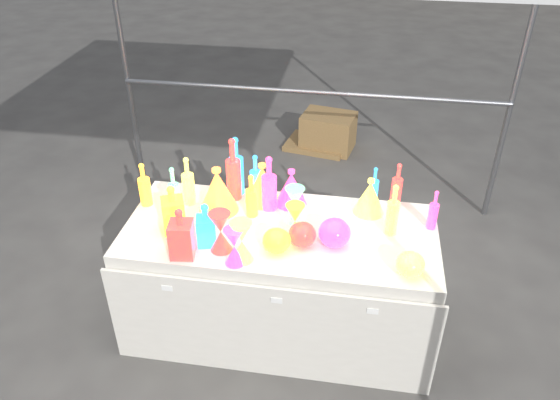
# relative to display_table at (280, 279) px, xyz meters

# --- Properties ---
(ground) EXTENTS (80.00, 80.00, 0.00)m
(ground) POSITION_rel_display_table_xyz_m (-0.00, 0.01, -0.37)
(ground) COLOR #5C5A55
(ground) RESTS_ON ground
(display_table) EXTENTS (1.84, 0.83, 0.75)m
(display_table) POSITION_rel_display_table_xyz_m (0.00, 0.00, 0.00)
(display_table) COLOR silver
(display_table) RESTS_ON ground
(cardboard_box_closed) EXTENTS (0.57, 0.46, 0.37)m
(cardboard_box_closed) POSITION_rel_display_table_xyz_m (0.09, 2.48, -0.19)
(cardboard_box_closed) COLOR olive
(cardboard_box_closed) RESTS_ON ground
(cardboard_box_flat) EXTENTS (0.67, 0.54, 0.05)m
(cardboard_box_flat) POSITION_rel_display_table_xyz_m (-0.02, 2.49, -0.35)
(cardboard_box_flat) COLOR olive
(cardboard_box_flat) RESTS_ON ground
(bottle_0) EXTENTS (0.09, 0.09, 0.28)m
(bottle_0) POSITION_rel_display_table_xyz_m (-0.85, 0.14, 0.52)
(bottle_0) COLOR red
(bottle_0) RESTS_ON display_table
(bottle_1) EXTENTS (0.10, 0.10, 0.39)m
(bottle_1) POSITION_rel_display_table_xyz_m (-0.33, 0.36, 0.57)
(bottle_1) COLOR #167B29
(bottle_1) RESTS_ON display_table
(bottle_2) EXTENTS (0.10, 0.10, 0.41)m
(bottle_2) POSITION_rel_display_table_xyz_m (-0.33, 0.29, 0.58)
(bottle_2) COLOR #D06115
(bottle_2) RESTS_ON display_table
(bottle_3) EXTENTS (0.11, 0.11, 0.36)m
(bottle_3) POSITION_rel_display_table_xyz_m (-0.10, 0.21, 0.55)
(bottle_3) COLOR blue
(bottle_3) RESTS_ON display_table
(bottle_4) EXTENTS (0.09, 0.09, 0.32)m
(bottle_4) POSITION_rel_display_table_xyz_m (-0.59, 0.20, 0.53)
(bottle_4) COLOR #126072
(bottle_4) RESTS_ON display_table
(bottle_5) EXTENTS (0.09, 0.09, 0.31)m
(bottle_5) POSITION_rel_display_table_xyz_m (-0.64, 0.07, 0.53)
(bottle_5) COLOR #A9216B
(bottle_5) RESTS_ON display_table
(bottle_6) EXTENTS (0.09, 0.09, 0.28)m
(bottle_6) POSITION_rel_display_table_xyz_m (-0.19, 0.12, 0.51)
(bottle_6) COLOR red
(bottle_6) RESTS_ON display_table
(bottle_7) EXTENTS (0.09, 0.09, 0.30)m
(bottle_7) POSITION_rel_display_table_xyz_m (-0.20, 0.31, 0.53)
(bottle_7) COLOR #167B29
(bottle_7) RESTS_ON display_table
(decanter_0) EXTENTS (0.16, 0.16, 0.29)m
(decanter_0) POSITION_rel_display_table_xyz_m (-0.59, -0.09, 0.52)
(decanter_0) COLOR red
(decanter_0) RESTS_ON display_table
(decanter_1) EXTENTS (0.14, 0.14, 0.29)m
(decanter_1) POSITION_rel_display_table_xyz_m (-0.48, -0.30, 0.52)
(decanter_1) COLOR #D06115
(decanter_1) RESTS_ON display_table
(decanter_2) EXTENTS (0.13, 0.13, 0.26)m
(decanter_2) POSITION_rel_display_table_xyz_m (-0.38, -0.19, 0.51)
(decanter_2) COLOR #167B29
(decanter_2) RESTS_ON display_table
(hourglass_0) EXTENTS (0.14, 0.14, 0.24)m
(hourglass_0) POSITION_rel_display_table_xyz_m (-0.28, -0.23, 0.50)
(hourglass_0) COLOR #D06115
(hourglass_0) RESTS_ON display_table
(hourglass_1) EXTENTS (0.14, 0.14, 0.22)m
(hourglass_1) POSITION_rel_display_table_xyz_m (-0.19, -0.33, 0.48)
(hourglass_1) COLOR blue
(hourglass_1) RESTS_ON display_table
(hourglass_2) EXTENTS (0.12, 0.12, 0.24)m
(hourglass_2) POSITION_rel_display_table_xyz_m (-0.15, -0.29, 0.50)
(hourglass_2) COLOR #126072
(hourglass_2) RESTS_ON display_table
(hourglass_3) EXTENTS (0.13, 0.13, 0.23)m
(hourglass_3) POSITION_rel_display_table_xyz_m (0.07, 0.10, 0.49)
(hourglass_3) COLOR #A9216B
(hourglass_3) RESTS_ON display_table
(hourglass_4) EXTENTS (0.13, 0.13, 0.22)m
(hourglass_4) POSITION_rel_display_table_xyz_m (0.09, -0.05, 0.48)
(hourglass_4) COLOR red
(hourglass_4) RESTS_ON display_table
(globe_0) EXTENTS (0.18, 0.18, 0.12)m
(globe_0) POSITION_rel_display_table_xyz_m (0.01, -0.19, 0.44)
(globe_0) COLOR red
(globe_0) RESTS_ON display_table
(globe_1) EXTENTS (0.17, 0.17, 0.12)m
(globe_1) POSITION_rel_display_table_xyz_m (0.72, -0.28, 0.44)
(globe_1) COLOR #126072
(globe_1) RESTS_ON display_table
(globe_2) EXTENTS (0.16, 0.16, 0.12)m
(globe_2) POSITION_rel_display_table_xyz_m (0.14, -0.12, 0.44)
(globe_2) COLOR #D06115
(globe_2) RESTS_ON display_table
(globe_3) EXTENTS (0.19, 0.19, 0.14)m
(globe_3) POSITION_rel_display_table_xyz_m (0.32, -0.09, 0.45)
(globe_3) COLOR blue
(globe_3) RESTS_ON display_table
(lampshade_0) EXTENTS (0.30, 0.30, 0.28)m
(lampshade_0) POSITION_rel_display_table_xyz_m (-0.40, 0.15, 0.52)
(lampshade_0) COLOR #FFF635
(lampshade_0) RESTS_ON display_table
(lampshade_1) EXTENTS (0.29, 0.29, 0.26)m
(lampshade_1) POSITION_rel_display_table_xyz_m (-0.15, 0.29, 0.51)
(lampshade_1) COLOR #FFF635
(lampshade_1) RESTS_ON display_table
(lampshade_2) EXTENTS (0.20, 0.20, 0.23)m
(lampshade_2) POSITION_rel_display_table_xyz_m (0.02, 0.29, 0.49)
(lampshade_2) COLOR blue
(lampshade_2) RESTS_ON display_table
(lampshade_3) EXTENTS (0.24, 0.24, 0.23)m
(lampshade_3) POSITION_rel_display_table_xyz_m (0.50, 0.27, 0.49)
(lampshade_3) COLOR #126072
(lampshade_3) RESTS_ON display_table
(bottle_8) EXTENTS (0.06, 0.06, 0.25)m
(bottle_8) POSITION_rel_display_table_xyz_m (0.52, 0.37, 0.50)
(bottle_8) COLOR #167B29
(bottle_8) RESTS_ON display_table
(bottle_9) EXTENTS (0.08, 0.08, 0.29)m
(bottle_9) POSITION_rel_display_table_xyz_m (0.65, 0.37, 0.52)
(bottle_9) COLOR #D06115
(bottle_9) RESTS_ON display_table
(bottle_10) EXTENTS (0.07, 0.07, 0.25)m
(bottle_10) POSITION_rel_display_table_xyz_m (0.86, 0.16, 0.50)
(bottle_10) COLOR blue
(bottle_10) RESTS_ON display_table
(bottle_11) EXTENTS (0.09, 0.09, 0.32)m
(bottle_11) POSITION_rel_display_table_xyz_m (0.63, 0.08, 0.53)
(bottle_11) COLOR #126072
(bottle_11) RESTS_ON display_table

